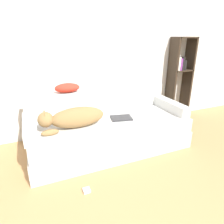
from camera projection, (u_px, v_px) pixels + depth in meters
wall_back at (77, 50)px, 3.04m from camera, size 7.44×0.06×2.70m
couch at (109, 134)px, 2.88m from camera, size 2.22×0.93×0.45m
couch_backrest at (100, 100)px, 3.08m from camera, size 2.18×0.15×0.35m
couch_arm_left at (30, 127)px, 2.39m from camera, size 0.15×0.74×0.15m
couch_arm_right at (170, 106)px, 3.14m from camera, size 0.15×0.74×0.15m
dog at (73, 118)px, 2.52m from camera, size 0.83×0.27×0.28m
laptop at (121, 118)px, 2.84m from camera, size 0.33×0.28×0.02m
throw_pillow at (67, 88)px, 2.81m from camera, size 0.35×0.21×0.13m
bookshelf at (180, 74)px, 3.73m from camera, size 0.42×0.26×1.53m
power_adapter at (87, 190)px, 2.12m from camera, size 0.07×0.07×0.03m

